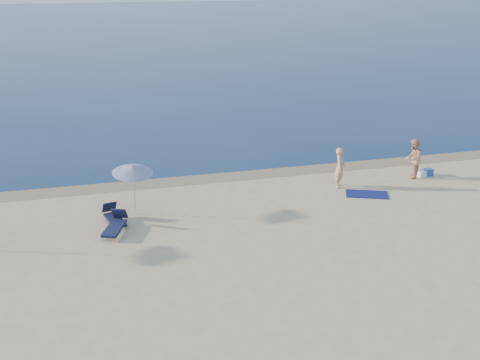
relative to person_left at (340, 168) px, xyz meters
name	(u,v)px	position (x,y,z in m)	size (l,w,h in m)	color
sea	(128,27)	(-2.25, 83.43, -0.95)	(240.00, 160.00, 0.01)	#0B2345
wet_sand_strip	(275,172)	(-2.25, 2.83, -0.96)	(240.00, 1.60, 0.00)	#847254
person_left	(340,168)	(0.00, 0.00, 0.00)	(0.70, 0.46, 1.92)	tan
person_right	(413,159)	(4.00, 0.28, 0.02)	(0.95, 0.74, 1.95)	tan
beach_towel	(367,194)	(0.82, -1.28, -0.94)	(1.88, 1.05, 0.03)	#0F134B
white_bag	(422,174)	(4.55, 0.28, -0.80)	(0.36, 0.31, 0.31)	silver
blue_cooler	(427,172)	(4.92, 0.36, -0.78)	(0.49, 0.35, 0.35)	#1C549B
umbrella_near	(133,170)	(-9.59, -0.64, 0.95)	(2.06, 2.08, 2.23)	silver
lounger_left	(114,218)	(-10.54, -1.63, -0.68)	(0.90, 1.79, 0.75)	black
lounger_right	(115,226)	(-10.55, -2.48, -0.67)	(1.18, 1.88, 0.79)	#151A3A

